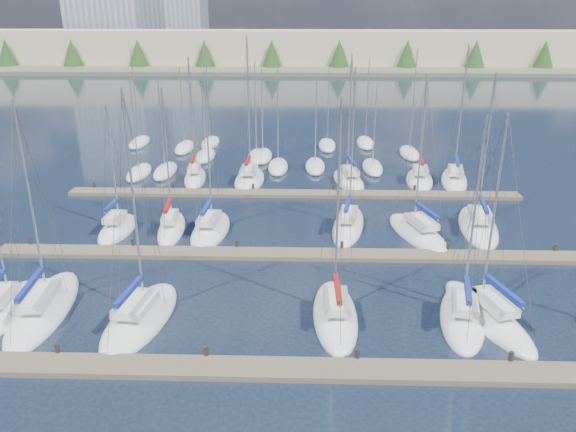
{
  "coord_description": "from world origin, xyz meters",
  "views": [
    {
      "loc": [
        1.11,
        -22.07,
        17.97
      ],
      "look_at": [
        0.0,
        14.0,
        4.0
      ],
      "focal_mm": 35.0,
      "sensor_mm": 36.0,
      "label": 1
    }
  ],
  "objects_px": {
    "sailboat_l": "(418,233)",
    "sailboat_m": "(478,226)",
    "sailboat_p": "(349,180)",
    "sailboat_k": "(348,225)",
    "sailboat_j": "(211,230)",
    "sailboat_a": "(7,309)",
    "sailboat_h": "(118,229)",
    "sailboat_b": "(44,309)",
    "sailboat_o": "(250,179)",
    "sailboat_e": "(462,316)",
    "sailboat_n": "(195,178)",
    "sailboat_q": "(419,180)",
    "sailboat_c": "(140,318)",
    "sailboat_d": "(335,315)",
    "sailboat_i": "(171,228)",
    "sailboat_r": "(454,180)",
    "sailboat_f": "(487,316)"
  },
  "relations": [
    {
      "from": "sailboat_m",
      "to": "sailboat_h",
      "type": "xyz_separation_m",
      "value": [
        -30.12,
        -1.64,
        0.01
      ]
    },
    {
      "from": "sailboat_d",
      "to": "sailboat_q",
      "type": "bearing_deg",
      "value": 68.64
    },
    {
      "from": "sailboat_r",
      "to": "sailboat_q",
      "type": "xyz_separation_m",
      "value": [
        -3.66,
        -0.01,
        -0.01
      ]
    },
    {
      "from": "sailboat_l",
      "to": "sailboat_f",
      "type": "height_order",
      "value": "sailboat_l"
    },
    {
      "from": "sailboat_c",
      "to": "sailboat_k",
      "type": "height_order",
      "value": "sailboat_c"
    },
    {
      "from": "sailboat_o",
      "to": "sailboat_k",
      "type": "distance_m",
      "value": 15.83
    },
    {
      "from": "sailboat_l",
      "to": "sailboat_n",
      "type": "bearing_deg",
      "value": 128.98
    },
    {
      "from": "sailboat_q",
      "to": "sailboat_h",
      "type": "height_order",
      "value": "sailboat_q"
    },
    {
      "from": "sailboat_i",
      "to": "sailboat_m",
      "type": "height_order",
      "value": "sailboat_m"
    },
    {
      "from": "sailboat_c",
      "to": "sailboat_o",
      "type": "bearing_deg",
      "value": 89.5
    },
    {
      "from": "sailboat_l",
      "to": "sailboat_k",
      "type": "relative_size",
      "value": 0.97
    },
    {
      "from": "sailboat_e",
      "to": "sailboat_j",
      "type": "relative_size",
      "value": 0.95
    },
    {
      "from": "sailboat_m",
      "to": "sailboat_j",
      "type": "height_order",
      "value": "sailboat_j"
    },
    {
      "from": "sailboat_p",
      "to": "sailboat_k",
      "type": "bearing_deg",
      "value": -103.09
    },
    {
      "from": "sailboat_l",
      "to": "sailboat_m",
      "type": "xyz_separation_m",
      "value": [
        5.36,
        1.77,
        -0.0
      ]
    },
    {
      "from": "sailboat_j",
      "to": "sailboat_h",
      "type": "xyz_separation_m",
      "value": [
        -7.75,
        -0.06,
        0.0
      ]
    },
    {
      "from": "sailboat_e",
      "to": "sailboat_d",
      "type": "bearing_deg",
      "value": -167.65
    },
    {
      "from": "sailboat_p",
      "to": "sailboat_h",
      "type": "relative_size",
      "value": 1.23
    },
    {
      "from": "sailboat_o",
      "to": "sailboat_h",
      "type": "bearing_deg",
      "value": -123.14
    },
    {
      "from": "sailboat_p",
      "to": "sailboat_n",
      "type": "bearing_deg",
      "value": 169.66
    },
    {
      "from": "sailboat_j",
      "to": "sailboat_a",
      "type": "bearing_deg",
      "value": -126.0
    },
    {
      "from": "sailboat_a",
      "to": "sailboat_h",
      "type": "height_order",
      "value": "sailboat_h"
    },
    {
      "from": "sailboat_d",
      "to": "sailboat_n",
      "type": "height_order",
      "value": "sailboat_d"
    },
    {
      "from": "sailboat_m",
      "to": "sailboat_p",
      "type": "bearing_deg",
      "value": 137.3
    },
    {
      "from": "sailboat_j",
      "to": "sailboat_c",
      "type": "bearing_deg",
      "value": -95.43
    },
    {
      "from": "sailboat_m",
      "to": "sailboat_c",
      "type": "height_order",
      "value": "sailboat_c"
    },
    {
      "from": "sailboat_a",
      "to": "sailboat_d",
      "type": "height_order",
      "value": "sailboat_d"
    },
    {
      "from": "sailboat_b",
      "to": "sailboat_h",
      "type": "distance_m",
      "value": 12.87
    },
    {
      "from": "sailboat_p",
      "to": "sailboat_k",
      "type": "relative_size",
      "value": 1.0
    },
    {
      "from": "sailboat_b",
      "to": "sailboat_r",
      "type": "distance_m",
      "value": 41.97
    },
    {
      "from": "sailboat_e",
      "to": "sailboat_p",
      "type": "bearing_deg",
      "value": 112.43
    },
    {
      "from": "sailboat_i",
      "to": "sailboat_f",
      "type": "distance_m",
      "value": 25.72
    },
    {
      "from": "sailboat_r",
      "to": "sailboat_n",
      "type": "bearing_deg",
      "value": -168.7
    },
    {
      "from": "sailboat_d",
      "to": "sailboat_c",
      "type": "bearing_deg",
      "value": -177.72
    },
    {
      "from": "sailboat_b",
      "to": "sailboat_h",
      "type": "bearing_deg",
      "value": 82.45
    },
    {
      "from": "sailboat_n",
      "to": "sailboat_k",
      "type": "bearing_deg",
      "value": -46.14
    },
    {
      "from": "sailboat_p",
      "to": "sailboat_e",
      "type": "xyz_separation_m",
      "value": [
        4.94,
        -27.03,
        -0.0
      ]
    },
    {
      "from": "sailboat_n",
      "to": "sailboat_q",
      "type": "height_order",
      "value": "sailboat_n"
    },
    {
      "from": "sailboat_p",
      "to": "sailboat_h",
      "type": "bearing_deg",
      "value": -154.06
    },
    {
      "from": "sailboat_d",
      "to": "sailboat_j",
      "type": "xyz_separation_m",
      "value": [
        -9.66,
        13.08,
        -0.0
      ]
    },
    {
      "from": "sailboat_n",
      "to": "sailboat_j",
      "type": "distance_m",
      "value": 14.91
    },
    {
      "from": "sailboat_k",
      "to": "sailboat_p",
      "type": "bearing_deg",
      "value": 95.6
    },
    {
      "from": "sailboat_h",
      "to": "sailboat_c",
      "type": "bearing_deg",
      "value": -65.45
    },
    {
      "from": "sailboat_n",
      "to": "sailboat_j",
      "type": "xyz_separation_m",
      "value": [
        3.98,
        -14.37,
        -0.02
      ]
    },
    {
      "from": "sailboat_e",
      "to": "sailboat_k",
      "type": "height_order",
      "value": "sailboat_k"
    },
    {
      "from": "sailboat_m",
      "to": "sailboat_b",
      "type": "bearing_deg",
      "value": -146.3
    },
    {
      "from": "sailboat_k",
      "to": "sailboat_r",
      "type": "bearing_deg",
      "value": 57.07
    },
    {
      "from": "sailboat_q",
      "to": "sailboat_f",
      "type": "distance_m",
      "value": 27.37
    },
    {
      "from": "sailboat_i",
      "to": "sailboat_d",
      "type": "relative_size",
      "value": 0.89
    },
    {
      "from": "sailboat_q",
      "to": "sailboat_k",
      "type": "xyz_separation_m",
      "value": [
        -8.42,
        -13.11,
        0.01
      ]
    }
  ]
}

